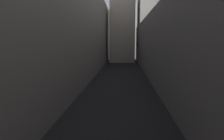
{
  "coord_description": "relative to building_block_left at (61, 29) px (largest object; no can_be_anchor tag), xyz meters",
  "views": [
    {
      "loc": [
        0.79,
        6.17,
        7.36
      ],
      "look_at": [
        0.0,
        19.94,
        5.55
      ],
      "focal_mm": 34.76,
      "sensor_mm": 36.0,
      "label": 1
    }
  ],
  "objects": [
    {
      "name": "building_block_right",
      "position": [
        23.12,
        0.0,
        0.98
      ],
      "size": [
        11.2,
        108.0,
        21.93
      ],
      "primitive_type": "cube",
      "color": "slate",
      "rests_on": "ground"
    },
    {
      "name": "ground_plane",
      "position": [
        12.02,
        -2.0,
        -9.98
      ],
      "size": [
        264.0,
        264.0,
        0.0
      ],
      "primitive_type": "plane",
      "color": "black"
    },
    {
      "name": "building_block_left",
      "position": [
        0.0,
        0.0,
        0.0
      ],
      "size": [
        13.03,
        108.0,
        19.96
      ],
      "primitive_type": "cube",
      "color": "slate",
      "rests_on": "ground"
    }
  ]
}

